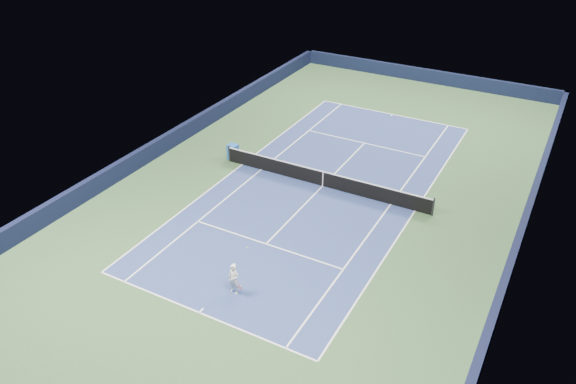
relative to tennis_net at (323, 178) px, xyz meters
The scene contains 19 objects.
ground 0.50m from the tennis_net, ahead, with size 40.00×40.00×0.00m, color #2E4C29.
wall_far 19.83m from the tennis_net, 90.00° to the left, with size 22.00×0.35×1.10m, color black.
wall_right 10.83m from the tennis_net, ahead, with size 0.35×40.00×1.10m, color black.
wall_left 10.83m from the tennis_net, behind, with size 0.35×40.00×1.10m, color black.
court_surface 0.50m from the tennis_net, ahead, with size 10.97×23.77×0.01m, color navy.
baseline_far 11.90m from the tennis_net, 90.00° to the left, with size 10.97×0.08×0.00m, color white.
baseline_near 11.90m from the tennis_net, 90.00° to the right, with size 10.97×0.08×0.00m, color white.
sideline_doubles_right 5.51m from the tennis_net, ahead, with size 0.08×23.77×0.00m, color white.
sideline_doubles_left 5.51m from the tennis_net, behind, with size 0.08×23.77×0.00m, color white.
sideline_singles_right 4.14m from the tennis_net, ahead, with size 0.08×23.77×0.00m, color white.
sideline_singles_left 4.14m from the tennis_net, behind, with size 0.08×23.77×0.00m, color white.
service_line_far 6.42m from the tennis_net, 90.00° to the left, with size 8.23×0.08×0.00m, color white.
service_line_near 6.42m from the tennis_net, 90.00° to the right, with size 8.23×0.08×0.00m, color white.
center_service_line 0.50m from the tennis_net, ahead, with size 0.08×12.80×0.00m, color white.
center_mark_far 11.75m from the tennis_net, 90.00° to the left, with size 0.08×0.30×0.00m, color white.
center_mark_near 11.75m from the tennis_net, 90.00° to the right, with size 0.08×0.30×0.00m, color white.
tennis_net is the anchor object (origin of this frame).
sponsor_cube 6.41m from the tennis_net, behind, with size 0.63×0.54×0.96m.
tennis_player 10.14m from the tennis_net, 86.57° to the right, with size 0.75×1.25×1.83m.
Camera 1 is at (11.59, -25.39, 16.32)m, focal length 35.00 mm.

